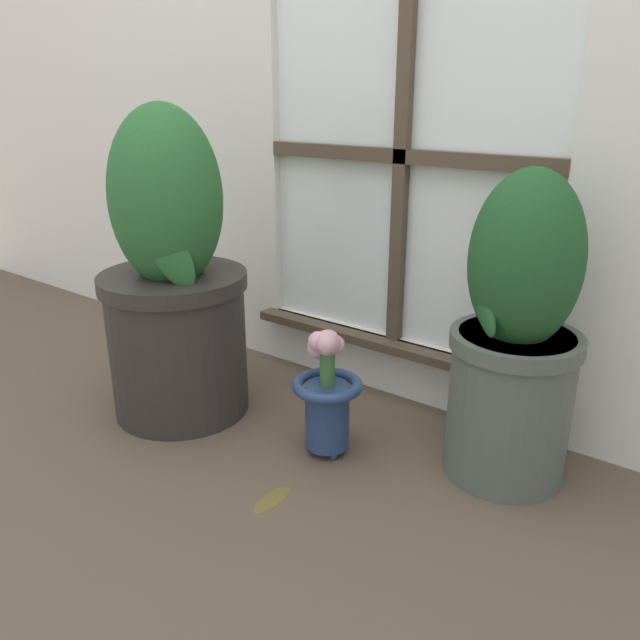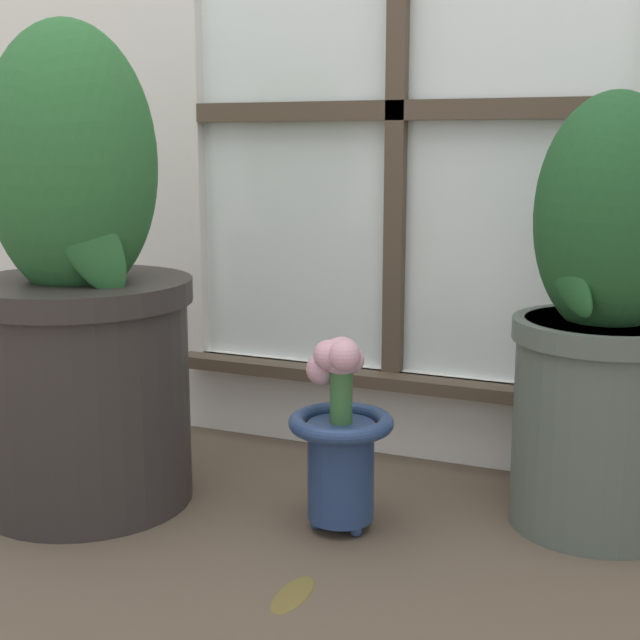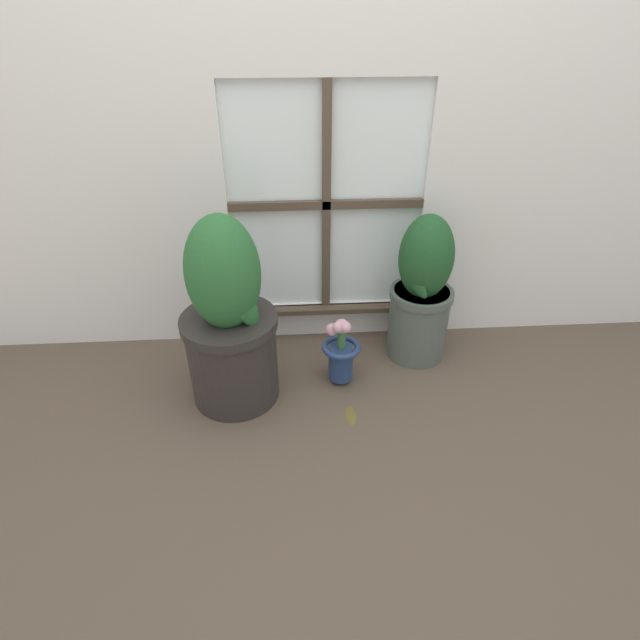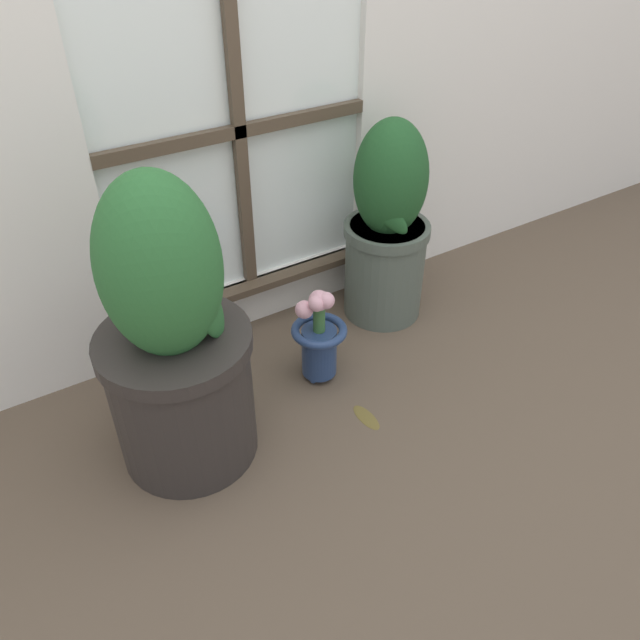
{
  "view_description": "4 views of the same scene",
  "coord_description": "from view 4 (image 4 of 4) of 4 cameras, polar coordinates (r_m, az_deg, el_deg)",
  "views": [
    {
      "loc": [
        0.8,
        -0.83,
        0.81
      ],
      "look_at": [
        -0.01,
        0.24,
        0.31
      ],
      "focal_mm": 35.0,
      "sensor_mm": 36.0,
      "label": 1
    },
    {
      "loc": [
        0.52,
        -1.01,
        0.6
      ],
      "look_at": [
        -0.01,
        0.23,
        0.33
      ],
      "focal_mm": 50.0,
      "sensor_mm": 36.0,
      "label": 2
    },
    {
      "loc": [
        -0.16,
        -1.44,
        1.41
      ],
      "look_at": [
        -0.05,
        0.25,
        0.28
      ],
      "focal_mm": 28.0,
      "sensor_mm": 36.0,
      "label": 3
    },
    {
      "loc": [
        -0.71,
        -0.99,
        1.28
      ],
      "look_at": [
        0.05,
        0.22,
        0.2
      ],
      "focal_mm": 35.0,
      "sensor_mm": 36.0,
      "label": 4
    }
  ],
  "objects": [
    {
      "name": "potted_plant_right",
      "position": [
        2.01,
        6.15,
        8.22
      ],
      "size": [
        0.28,
        0.28,
        0.67
      ],
      "color": "#4C564C",
      "rests_on": "ground_plane"
    },
    {
      "name": "potted_plant_left",
      "position": [
        1.51,
        -13.17,
        -2.37
      ],
      "size": [
        0.37,
        0.37,
        0.79
      ],
      "color": "#2D2826",
      "rests_on": "ground_plane"
    },
    {
      "name": "fallen_leaf",
      "position": [
        1.78,
        4.26,
        -8.8
      ],
      "size": [
        0.05,
        0.11,
        0.01
      ],
      "color": "brown",
      "rests_on": "ground_plane"
    },
    {
      "name": "ground_plane",
      "position": [
        1.77,
        2.52,
        -9.4
      ],
      "size": [
        10.0,
        10.0,
        0.0
      ],
      "primitive_type": "plane",
      "color": "brown"
    },
    {
      "name": "flower_vase",
      "position": [
        1.81,
        -0.13,
        -1.48
      ],
      "size": [
        0.16,
        0.16,
        0.31
      ],
      "color": "navy",
      "rests_on": "ground_plane"
    }
  ]
}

